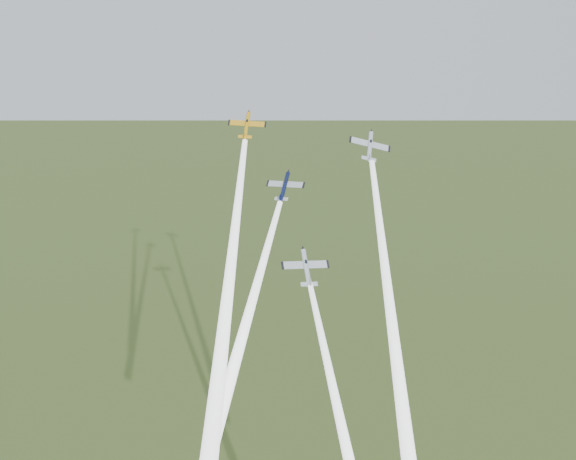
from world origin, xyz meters
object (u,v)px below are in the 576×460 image
object	(u,v)px
plane_yellow	(247,125)
plane_navy	(285,186)
plane_silver_right	(370,146)
plane_silver_low	(306,268)

from	to	relation	value
plane_yellow	plane_navy	bearing A→B (deg)	-14.16
plane_silver_right	plane_navy	bearing A→B (deg)	-175.01
plane_yellow	plane_navy	xyz separation A→B (m)	(6.87, -1.76, -10.43)
plane_navy	plane_silver_right	world-z (taller)	plane_silver_right
plane_silver_low	plane_yellow	bearing A→B (deg)	127.67
plane_yellow	plane_silver_right	size ratio (longest dim) A/B	0.89
plane_yellow	plane_navy	distance (m)	12.61
plane_yellow	plane_navy	size ratio (longest dim) A/B	0.95
plane_navy	plane_silver_low	distance (m)	14.87
plane_silver_right	plane_silver_low	xyz separation A→B (m)	(-10.55, -8.75, -20.17)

